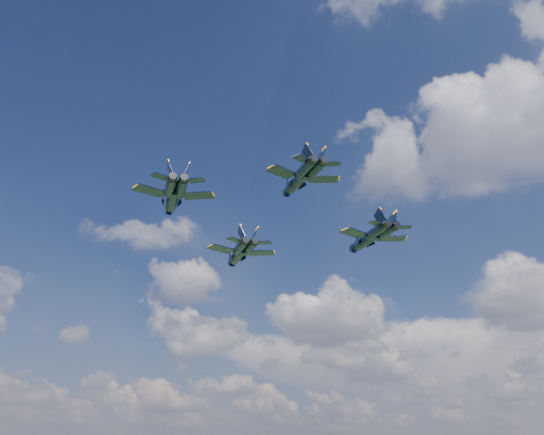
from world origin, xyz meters
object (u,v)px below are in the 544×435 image
(jet_left, at_px, (172,199))
(jet_slot, at_px, (297,182))
(jet_lead, at_px, (238,255))
(jet_right, at_px, (366,240))

(jet_left, relative_size, jet_slot, 1.14)
(jet_slot, bearing_deg, jet_left, 128.37)
(jet_lead, relative_size, jet_right, 1.02)
(jet_right, height_order, jet_slot, jet_right)
(jet_lead, relative_size, jet_left, 1.06)
(jet_left, bearing_deg, jet_slot, -45.84)
(jet_left, bearing_deg, jet_lead, 52.52)
(jet_lead, xyz_separation_m, jet_slot, (27.60, -21.40, -0.46))
(jet_lead, distance_m, jet_slot, 34.93)
(jet_left, height_order, jet_right, jet_left)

